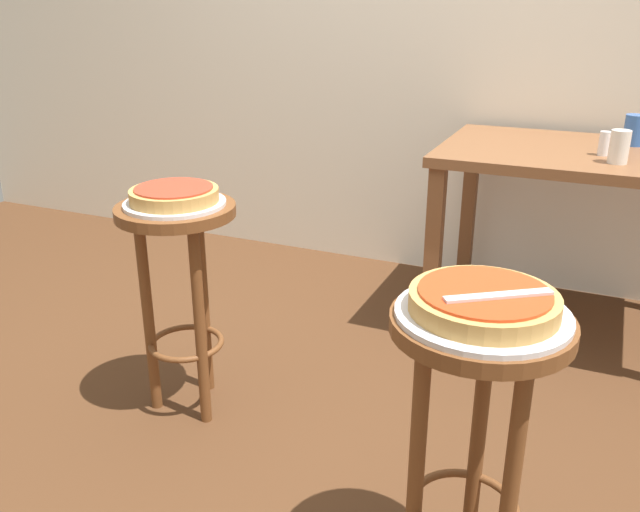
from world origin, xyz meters
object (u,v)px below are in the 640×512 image
serving_plate_middle (175,203)px  stool_middle (180,263)px  pizza_foreground (484,301)px  condiment_shaker (604,143)px  serving_plate_foreground (482,314)px  cup_far_edge (635,130)px  pizza_middle (174,194)px  dining_table (581,178)px  stool_foreground (474,399)px  cup_near_edge (619,147)px  pizza_server_knife (499,295)px

serving_plate_middle → stool_middle: bearing=-172.9°
pizza_foreground → condiment_shaker: bearing=83.6°
serving_plate_foreground → stool_middle: size_ratio=0.49×
cup_far_edge → stool_middle: bearing=-134.7°
serving_plate_middle → pizza_middle: bearing=0.0°
dining_table → stool_foreground: bearing=-93.7°
pizza_foreground → dining_table: bearing=86.3°
stool_middle → condiment_shaker: size_ratio=8.03×
cup_near_edge → condiment_shaker: size_ratio=1.31×
cup_far_edge → pizza_server_knife: cup_far_edge is taller
stool_foreground → cup_near_edge: (0.21, 1.32, 0.30)m
condiment_shaker → pizza_server_knife: bearing=-95.1°
serving_plate_middle → pizza_server_knife: pizza_server_knife is taller
pizza_middle → cup_far_edge: size_ratio=2.26×
stool_middle → cup_near_edge: cup_near_edge is taller
stool_middle → dining_table: dining_table is taller
pizza_middle → stool_foreground: bearing=-21.1°
pizza_foreground → stool_foreground: bearing=-90.0°
pizza_foreground → serving_plate_middle: pizza_foreground is taller
stool_foreground → pizza_foreground: (0.00, 0.00, 0.23)m
pizza_server_knife → pizza_foreground: bearing=111.6°
cup_far_edge → stool_foreground: bearing=-98.9°
pizza_foreground → condiment_shaker: 1.45m
stool_middle → cup_far_edge: size_ratio=5.98×
serving_plate_middle → cup_far_edge: bearing=45.3°
pizza_server_knife → serving_plate_foreground: bearing=111.6°
dining_table → cup_far_edge: cup_far_edge is taller
pizza_middle → cup_near_edge: cup_near_edge is taller
stool_foreground → pizza_foreground: 0.23m
stool_foreground → cup_far_edge: bearing=81.1°
serving_plate_foreground → condiment_shaker: 1.45m
condiment_shaker → pizza_server_knife: condiment_shaker is taller
stool_foreground → pizza_middle: pizza_middle is taller
serving_plate_foreground → pizza_middle: size_ratio=1.30×
cup_far_edge → cup_near_edge: bearing=-97.9°
pizza_foreground → dining_table: size_ratio=0.28×
stool_foreground → pizza_foreground: size_ratio=2.40×
serving_plate_middle → cup_near_edge: cup_near_edge is taller
dining_table → cup_near_edge: 0.28m
condiment_shaker → stool_middle: bearing=-138.4°
cup_far_edge → serving_plate_middle: bearing=-134.7°
pizza_middle → dining_table: pizza_middle is taller
stool_foreground → pizza_server_knife: 0.26m
pizza_foreground → cup_far_edge: size_ratio=2.49×
pizza_middle → cup_near_edge: size_ratio=2.32×
stool_foreground → cup_far_edge: 1.73m
dining_table → pizza_middle: bearing=-134.8°
serving_plate_foreground → serving_plate_middle: 1.09m
stool_middle → serving_plate_middle: (0.00, 0.00, 0.20)m
serving_plate_foreground → pizza_foreground: bearing=0.0°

